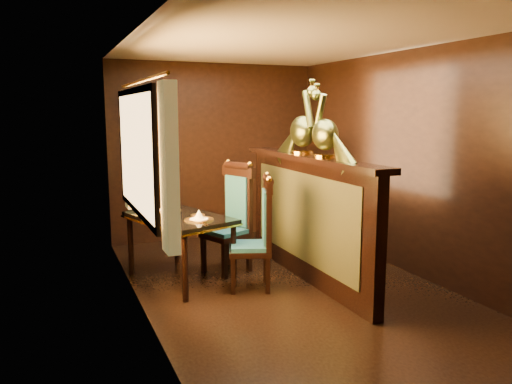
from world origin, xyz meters
The scene contains 8 objects.
ground centered at (0.00, 0.00, 0.00)m, with size 5.00×5.00×0.00m, color black.
room_shell centered at (-0.09, 0.02, 1.58)m, with size 3.04×5.04×2.52m.
partition centered at (0.32, 0.30, 0.71)m, with size 0.26×2.70×1.36m.
dining_table centered at (-0.98, 0.77, 0.65)m, with size 1.10×1.40×0.92m.
chair_left centered at (-0.26, 0.22, 0.63)m, with size 0.56×0.57×1.20m.
chair_right centered at (-0.30, 0.91, 0.66)m, with size 0.60×0.61×1.27m.
peacock_left centered at (0.33, -0.03, 1.73)m, with size 0.24×0.63×0.75m, color #1A502E, non-canonical shape.
peacock_right centered at (0.33, 0.44, 1.76)m, with size 0.25×0.67×0.80m, color #1A502E, non-canonical shape.
Camera 1 is at (-2.25, -4.36, 1.83)m, focal length 35.00 mm.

